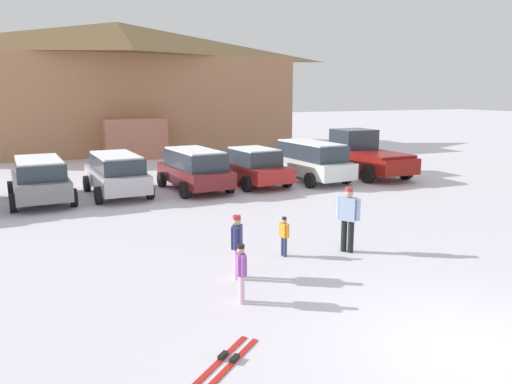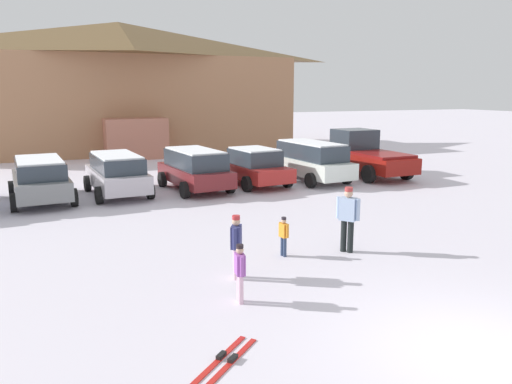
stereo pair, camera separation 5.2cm
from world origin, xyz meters
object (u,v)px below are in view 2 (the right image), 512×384
Objects in this scene: parked_silver_wagon at (117,173)px; pickup_truck at (364,155)px; parked_maroon_van at (195,168)px; parked_white_suv at (310,160)px; pair_of_skis at (226,360)px; ski_lodge at (121,86)px; parked_grey_wagon at (40,178)px; skier_child_in_purple_jacket at (240,270)px; skier_adult_in_blue_parka at (348,216)px; parked_red_sedan at (253,166)px; skier_child_in_orange_jacket at (284,234)px; skier_teen_in_navy_coat at (236,243)px.

pickup_truck reaches higher than parked_silver_wagon.
parked_white_suv is at bearing 0.87° from parked_maroon_van.
pair_of_skis is (-8.68, -13.04, -0.92)m from parked_white_suv.
ski_lodge is 16.66× the size of pair_of_skis.
parked_white_suv is 3.62× the size of pair_of_skis.
parked_grey_wagon is 3.76× the size of skier_child_in_purple_jacket.
parked_grey_wagon is at bearing 127.32° from skier_adult_in_blue_parka.
parked_maroon_van reaches higher than parked_red_sedan.
ski_lodge is at bearing 91.84° from parked_maroon_van.
ski_lodge is 25.35m from skier_adult_in_blue_parka.
parked_red_sedan is at bearing 65.75° from pair_of_skis.
parked_red_sedan is 9.57m from skier_child_in_orange_jacket.
skier_child_in_orange_jacket is at bearing -108.12° from parked_red_sedan.
pickup_truck is at bearing 44.52° from skier_teen_in_navy_coat.
parked_white_suv is 10.67m from skier_child_in_orange_jacket.
pickup_truck is (14.30, 0.34, 0.12)m from parked_grey_wagon.
parked_grey_wagon reaches higher than skier_teen_in_navy_coat.
ski_lodge is 25.95m from skier_teen_in_navy_coat.
skier_child_in_purple_jacket is 0.86× the size of pair_of_skis.
parked_red_sedan reaches higher than skier_child_in_purple_jacket.
parked_white_suv is 4.96× the size of skier_child_in_orange_jacket.
ski_lodge is 22.82× the size of skier_child_in_orange_jacket.
parked_maroon_van reaches higher than pair_of_skis.
skier_child_in_orange_jacket is at bearing -133.47° from pickup_truck.
parked_silver_wagon is 0.89× the size of parked_white_suv.
parked_silver_wagon reaches higher than skier_teen_in_navy_coat.
ski_lodge is at bearing 101.40° from parked_red_sedan.
pair_of_skis is (-11.78, -13.36, -0.97)m from pickup_truck.
skier_child_in_purple_jacket is (-7.71, -11.14, -0.29)m from parked_white_suv.
skier_adult_in_blue_parka is (-7.21, -9.64, -0.05)m from pickup_truck.
parked_white_suv is (8.46, -0.13, 0.07)m from parked_silver_wagon.
skier_teen_in_navy_coat is at bearing -93.16° from ski_lodge.
ski_lodge is 5.08× the size of parked_red_sedan.
skier_child_in_purple_jacket is at bearing -101.80° from parked_maroon_van.
parked_grey_wagon is 1.00× the size of parked_silver_wagon.
parked_grey_wagon is at bearing 111.36° from skier_teen_in_navy_coat.
pickup_truck is 12.04m from skier_adult_in_blue_parka.
skier_teen_in_navy_coat is at bearing -83.55° from parked_silver_wagon.
skier_child_in_purple_jacket is (-1.80, -26.89, -3.63)m from ski_lodge.
skier_adult_in_blue_parka is 4.04m from skier_child_in_purple_jacket.
parked_silver_wagon is 11.56m from pickup_truck.
parked_white_suv is at bearing 66.17° from skier_adult_in_blue_parka.
ski_lodge reaches higher than parked_grey_wagon.
pickup_truck is (3.10, 0.32, 0.05)m from parked_white_suv.
parked_white_suv reaches higher than pair_of_skis.
parked_red_sedan reaches higher than skier_child_in_orange_jacket.
ski_lodge is 25.02m from skier_child_in_orange_jacket.
parked_white_suv is 10.18m from skier_adult_in_blue_parka.
parked_silver_wagon is (2.74, 0.15, 0.01)m from parked_grey_wagon.
skier_teen_in_navy_coat is at bearing -68.64° from parked_grey_wagon.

